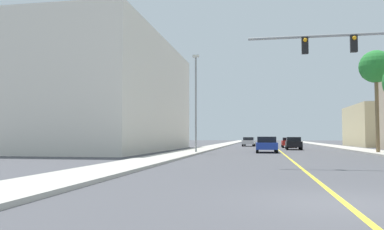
{
  "coord_description": "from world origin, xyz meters",
  "views": [
    {
      "loc": [
        -1.84,
        -9.31,
        1.52
      ],
      "look_at": [
        -6.26,
        15.14,
        2.89
      ],
      "focal_mm": 36.13,
      "sensor_mm": 36.0,
      "label": 1
    }
  ],
  "objects_px": {
    "palm_far": "(376,68)",
    "car_blue": "(267,144)",
    "car_silver": "(249,142)",
    "car_red": "(289,142)",
    "street_lamp": "(196,98)",
    "car_black": "(294,143)"
  },
  "relations": [
    {
      "from": "palm_far",
      "to": "car_blue",
      "type": "bearing_deg",
      "value": 173.27
    },
    {
      "from": "car_silver",
      "to": "car_red",
      "type": "bearing_deg",
      "value": -46.27
    },
    {
      "from": "palm_far",
      "to": "car_silver",
      "type": "bearing_deg",
      "value": 116.22
    },
    {
      "from": "palm_far",
      "to": "car_red",
      "type": "distance_m",
      "value": 20.03
    },
    {
      "from": "street_lamp",
      "to": "car_silver",
      "type": "bearing_deg",
      "value": 81.87
    },
    {
      "from": "car_red",
      "to": "car_blue",
      "type": "distance_m",
      "value": 16.91
    },
    {
      "from": "car_blue",
      "to": "car_silver",
      "type": "distance_m",
      "value": 23.13
    },
    {
      "from": "car_red",
      "to": "car_silver",
      "type": "height_order",
      "value": "car_silver"
    },
    {
      "from": "car_red",
      "to": "car_black",
      "type": "relative_size",
      "value": 1.03
    },
    {
      "from": "car_red",
      "to": "car_black",
      "type": "xyz_separation_m",
      "value": [
        -0.0,
        -8.08,
        0.04
      ]
    },
    {
      "from": "car_red",
      "to": "car_black",
      "type": "bearing_deg",
      "value": -89.17
    },
    {
      "from": "street_lamp",
      "to": "car_black",
      "type": "xyz_separation_m",
      "value": [
        9.3,
        11.87,
        -4.14
      ]
    },
    {
      "from": "car_silver",
      "to": "car_blue",
      "type": "bearing_deg",
      "value": -81.18
    },
    {
      "from": "palm_far",
      "to": "car_red",
      "type": "height_order",
      "value": "palm_far"
    },
    {
      "from": "car_red",
      "to": "car_black",
      "type": "height_order",
      "value": "car_black"
    },
    {
      "from": "street_lamp",
      "to": "car_blue",
      "type": "relative_size",
      "value": 2.02
    },
    {
      "from": "car_black",
      "to": "car_blue",
      "type": "bearing_deg",
      "value": -108.62
    },
    {
      "from": "car_silver",
      "to": "car_black",
      "type": "distance_m",
      "value": 15.49
    },
    {
      "from": "palm_far",
      "to": "car_black",
      "type": "distance_m",
      "value": 13.39
    },
    {
      "from": "palm_far",
      "to": "car_blue",
      "type": "relative_size",
      "value": 2.08
    },
    {
      "from": "car_silver",
      "to": "palm_far",
      "type": "bearing_deg",
      "value": -60.93
    },
    {
      "from": "street_lamp",
      "to": "car_red",
      "type": "bearing_deg",
      "value": 65.02
    }
  ]
}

